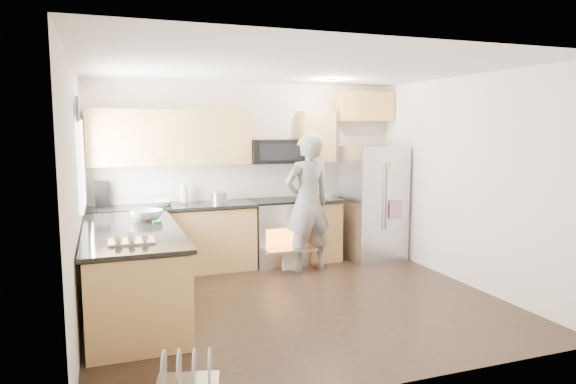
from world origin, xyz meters
name	(u,v)px	position (x,y,z in m)	size (l,w,h in m)	color
ground	(297,302)	(0.00, 0.00, 0.00)	(4.50, 4.50, 0.00)	black
room_shell	(294,154)	(-0.04, 0.02, 1.67)	(4.54, 4.04, 2.62)	silver
back_cabinet_run	(213,200)	(-0.59, 1.75, 0.96)	(4.45, 0.64, 2.50)	tan
peninsula	(133,271)	(-1.75, 0.25, 0.46)	(0.96, 2.36, 1.04)	tan
stove_range	(278,217)	(0.35, 1.69, 0.68)	(0.76, 0.97, 1.79)	#B7B7BC
refrigerator	(373,203)	(1.77, 1.45, 0.85)	(0.88, 0.72, 1.69)	#B7B7BC
person	(308,203)	(0.61, 1.20, 0.94)	(0.69, 0.45, 1.89)	gray
dish_rack	(187,377)	(-1.46, -1.49, 0.08)	(0.56, 0.49, 0.30)	#B7B7BC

